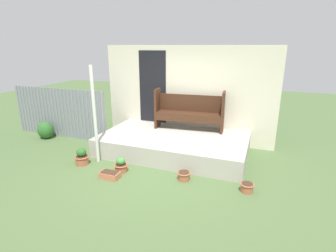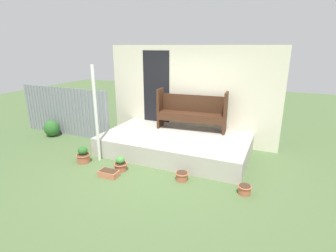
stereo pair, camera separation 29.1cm
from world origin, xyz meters
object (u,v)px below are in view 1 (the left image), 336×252
at_px(support_post, 95,116).
at_px(flower_pot_left, 82,157).
at_px(flower_pot_right, 184,175).
at_px(flower_pot_far_right, 247,187).
at_px(planter_box_rect, 110,175).
at_px(shrub_by_fence, 46,130).
at_px(flower_pot_middle, 121,165).
at_px(bench, 189,110).

relative_size(support_post, flower_pot_left, 5.73).
xyz_separation_m(flower_pot_right, flower_pot_far_right, (1.22, -0.02, 0.00)).
xyz_separation_m(support_post, flower_pot_right, (2.12, -0.13, -1.00)).
bearing_deg(support_post, flower_pot_left, -135.25).
relative_size(planter_box_rect, shrub_by_fence, 0.81).
distance_m(flower_pot_far_right, planter_box_rect, 2.69).
height_order(flower_pot_middle, flower_pot_right, flower_pot_middle).
relative_size(bench, flower_pot_right, 6.65).
bearing_deg(bench, planter_box_rect, -117.20).
xyz_separation_m(flower_pot_far_right, shrub_by_fence, (-5.70, 0.97, 0.15)).
xyz_separation_m(support_post, flower_pot_left, (-0.25, -0.25, -0.93)).
height_order(flower_pot_far_right, shrub_by_fence, shrub_by_fence).
height_order(flower_pot_right, planter_box_rect, flower_pot_right).
bearing_deg(planter_box_rect, bench, 67.88).
xyz_separation_m(bench, flower_pot_left, (-1.92, -2.03, -0.81)).
relative_size(flower_pot_far_right, planter_box_rect, 0.65).
height_order(bench, planter_box_rect, bench).
distance_m(bench, flower_pot_middle, 2.38).
height_order(flower_pot_middle, planter_box_rect, flower_pot_middle).
distance_m(flower_pot_left, flower_pot_far_right, 3.60).
xyz_separation_m(planter_box_rect, shrub_by_fence, (-3.05, 1.42, 0.18)).
bearing_deg(flower_pot_far_right, flower_pot_left, -178.48).
relative_size(flower_pot_middle, shrub_by_fence, 0.66).
height_order(flower_pot_far_right, planter_box_rect, flower_pot_far_right).
bearing_deg(support_post, flower_pot_right, -3.57).
relative_size(bench, flower_pot_far_right, 7.07).
relative_size(bench, shrub_by_fence, 3.71).
bearing_deg(flower_pot_right, flower_pot_left, -177.11).
height_order(bench, flower_pot_right, bench).
height_order(bench, shrub_by_fence, bench).
xyz_separation_m(flower_pot_right, shrub_by_fence, (-4.48, 0.95, 0.15)).
relative_size(support_post, bench, 1.21).
relative_size(flower_pot_left, flower_pot_right, 1.40).
distance_m(flower_pot_left, planter_box_rect, 1.02).
bearing_deg(flower_pot_far_right, flower_pot_middle, -177.71).
height_order(flower_pot_left, flower_pot_middle, flower_pot_left).
relative_size(flower_pot_right, flower_pot_far_right, 1.06).
distance_m(support_post, flower_pot_middle, 1.25).
bearing_deg(flower_pot_left, planter_box_rect, -19.91).
distance_m(support_post, flower_pot_left, 1.00).
relative_size(bench, flower_pot_middle, 5.66).
xyz_separation_m(flower_pot_left, flower_pot_far_right, (3.60, 0.10, -0.07)).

